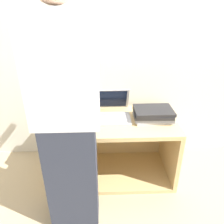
{
  "coord_description": "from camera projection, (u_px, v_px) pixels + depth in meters",
  "views": [
    {
      "loc": [
        -0.06,
        -1.37,
        1.49
      ],
      "look_at": [
        0.0,
        0.2,
        0.7
      ],
      "focal_mm": 35.0,
      "sensor_mm": 36.0,
      "label": 1
    }
  ],
  "objects": [
    {
      "name": "laptop_open",
      "position": [
        111.0,
        112.0,
        1.92
      ],
      "size": [
        0.33,
        0.34,
        0.23
      ],
      "color": "#B7B7BC",
      "rests_on": "cart"
    },
    {
      "name": "ground_plane",
      "position": [
        113.0,
        195.0,
        1.89
      ],
      "size": [
        12.0,
        12.0,
        0.0
      ],
      "primitive_type": "plane",
      "color": "tan"
    },
    {
      "name": "wall_back",
      "position": [
        110.0,
        39.0,
        1.97
      ],
      "size": [
        8.0,
        0.05,
        2.4
      ],
      "color": "silver",
      "rests_on": "ground_plane"
    },
    {
      "name": "cart",
      "position": [
        111.0,
        144.0,
        2.07
      ],
      "size": [
        1.11,
        0.58,
        0.58
      ],
      "color": "tan",
      "rests_on": "ground_plane"
    },
    {
      "name": "laptop_stack_left",
      "position": [
        69.0,
        115.0,
        1.85
      ],
      "size": [
        0.34,
        0.26,
        0.1
      ],
      "color": "#B7B7BC",
      "rests_on": "cart"
    },
    {
      "name": "person",
      "position": [
        67.0,
        119.0,
        1.33
      ],
      "size": [
        0.4,
        0.53,
        1.7
      ],
      "color": "#2D3342",
      "rests_on": "ground_plane"
    },
    {
      "name": "laptop_stack_right",
      "position": [
        153.0,
        114.0,
        1.88
      ],
      "size": [
        0.35,
        0.26,
        0.1
      ],
      "color": "#B7B7BC",
      "rests_on": "cart"
    }
  ]
}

